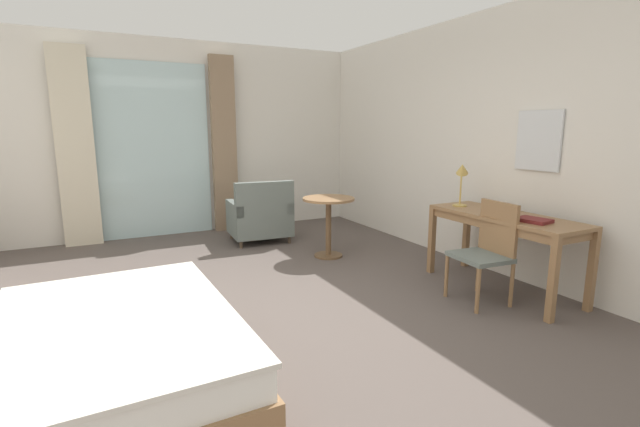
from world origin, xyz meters
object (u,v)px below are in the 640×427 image
desk_chair (488,247)px  bed (40,370)px  closed_book (533,220)px  writing_desk (505,224)px  desk_lamp (462,175)px  round_cafe_table (328,214)px  armchair_by_window (260,217)px

desk_chair → bed: bearing=-178.9°
closed_book → desk_chair: bearing=133.8°
closed_book → writing_desk: bearing=70.0°
writing_desk → closed_book: bearing=-100.5°
desk_lamp → closed_book: size_ratio=1.75×
writing_desk → round_cafe_table: writing_desk is taller
bed → desk_chair: 3.53m
round_cafe_table → bed: bearing=-145.4°
writing_desk → desk_lamp: (0.02, 0.62, 0.41)m
desk_lamp → armchair_by_window: bearing=123.5°
desk_chair → desk_lamp: size_ratio=1.93×
desk_lamp → closed_book: bearing=-95.1°
writing_desk → armchair_by_window: bearing=117.1°
desk_chair → closed_book: (0.30, -0.22, 0.26)m
bed → writing_desk: 3.91m
desk_chair → round_cafe_table: bearing=107.6°
bed → round_cafe_table: (2.90, 2.00, 0.29)m
round_cafe_table → desk_lamp: bearing=-49.7°
closed_book → round_cafe_table: 2.35m
armchair_by_window → round_cafe_table: (0.50, -1.09, 0.20)m
desk_chair → closed_book: bearing=-36.7°
desk_lamp → round_cafe_table: 1.63m
writing_desk → armchair_by_window: (-1.48, 2.89, -0.32)m
closed_book → round_cafe_table: size_ratio=0.37×
bed → closed_book: bed is taller
desk_lamp → round_cafe_table: desk_lamp is taller
desk_lamp → round_cafe_table: size_ratio=0.65×
desk_chair → closed_book: desk_chair is taller
writing_desk → desk_chair: bearing=-159.3°
desk_lamp → armchair_by_window: desk_lamp is taller
bed → desk_chair: bearing=1.1°
armchair_by_window → closed_book: bearing=-66.5°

